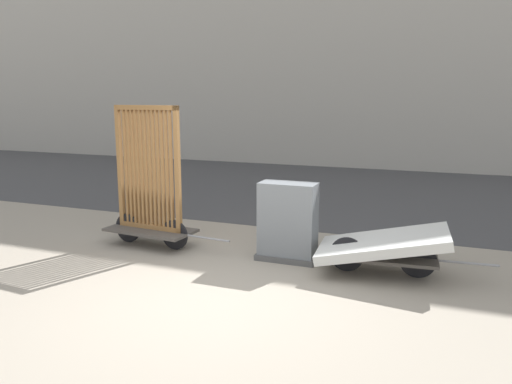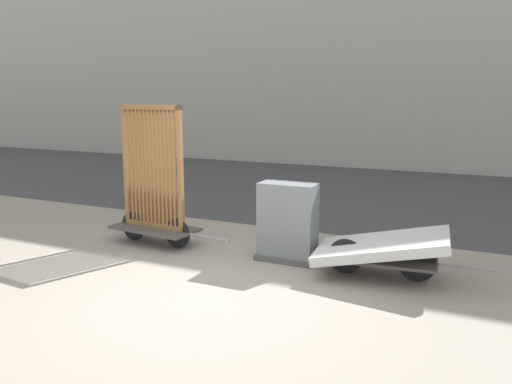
{
  "view_description": "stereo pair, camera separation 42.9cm",
  "coord_description": "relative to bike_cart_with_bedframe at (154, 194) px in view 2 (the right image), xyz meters",
  "views": [
    {
      "loc": [
        2.46,
        -4.75,
        2.25
      ],
      "look_at": [
        0.0,
        1.56,
        0.96
      ],
      "focal_mm": 35.0,
      "sensor_mm": 36.0,
      "label": 1
    },
    {
      "loc": [
        2.85,
        -4.58,
        2.25
      ],
      "look_at": [
        0.0,
        1.56,
        0.96
      ],
      "focal_mm": 35.0,
      "sensor_mm": 36.0,
      "label": 2
    }
  ],
  "objects": [
    {
      "name": "bike_cart_with_bedframe",
      "position": [
        0.0,
        0.0,
        0.0
      ],
      "size": [
        2.09,
        0.76,
        2.14
      ],
      "rotation": [
        0.0,
        0.0,
        -0.08
      ],
      "color": "#4C4742",
      "rests_on": "ground_plane"
    },
    {
      "name": "bike_cart_with_mattress",
      "position": [
        3.47,
        0.0,
        -0.41
      ],
      "size": [
        2.23,
        1.13,
        0.64
      ],
      "rotation": [
        0.0,
        0.0,
        0.08
      ],
      "color": "#4C4742",
      "rests_on": "ground_plane"
    },
    {
      "name": "road_strip",
      "position": [
        1.73,
        5.67,
        -0.79
      ],
      "size": [
        56.0,
        7.97,
        0.01
      ],
      "color": "#424244",
      "rests_on": "ground_plane"
    },
    {
      "name": "building_facade",
      "position": [
        1.73,
        11.65,
        4.43
      ],
      "size": [
        48.0,
        4.0,
        10.45
      ],
      "color": "#B2ADA3",
      "rests_on": "ground_plane"
    },
    {
      "name": "utility_cabinet",
      "position": [
        2.16,
        0.12,
        -0.28
      ],
      "size": [
        0.85,
        0.43,
        1.1
      ],
      "color": "#4C4C4C",
      "rests_on": "ground_plane"
    },
    {
      "name": "ground_plane",
      "position": [
        1.73,
        -1.56,
        -0.79
      ],
      "size": [
        60.0,
        60.0,
        0.0
      ],
      "primitive_type": "plane",
      "color": "gray"
    }
  ]
}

